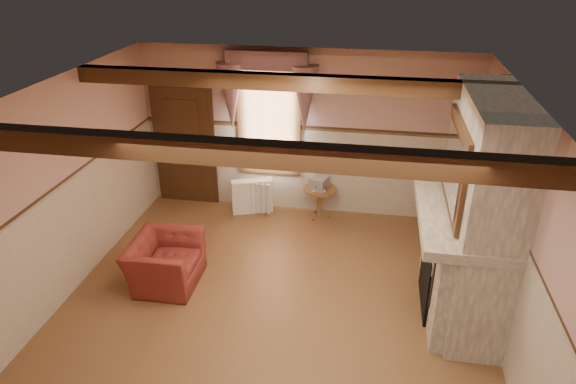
% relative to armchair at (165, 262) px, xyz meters
% --- Properties ---
extents(floor, '(5.50, 6.00, 0.01)m').
position_rel_armchair_xyz_m(floor, '(1.56, -0.48, -0.33)').
color(floor, brown).
rests_on(floor, ground).
extents(ceiling, '(5.50, 6.00, 0.01)m').
position_rel_armchair_xyz_m(ceiling, '(1.56, -0.48, 2.47)').
color(ceiling, silver).
rests_on(ceiling, wall_back).
extents(wall_back, '(5.50, 0.02, 2.80)m').
position_rel_armchair_xyz_m(wall_back, '(1.56, 2.52, 1.07)').
color(wall_back, tan).
rests_on(wall_back, floor).
extents(wall_left, '(0.02, 6.00, 2.80)m').
position_rel_armchair_xyz_m(wall_left, '(-1.19, -0.48, 1.07)').
color(wall_left, tan).
rests_on(wall_left, floor).
extents(wall_right, '(0.02, 6.00, 2.80)m').
position_rel_armchair_xyz_m(wall_right, '(4.31, -0.48, 1.07)').
color(wall_right, tan).
rests_on(wall_right, floor).
extents(wainscot, '(5.50, 6.00, 1.50)m').
position_rel_armchair_xyz_m(wainscot, '(1.56, -0.48, 0.42)').
color(wainscot, beige).
rests_on(wainscot, floor).
extents(chair_rail, '(5.50, 6.00, 0.08)m').
position_rel_armchair_xyz_m(chair_rail, '(1.56, -0.48, 1.17)').
color(chair_rail, black).
rests_on(chair_rail, wainscot).
extents(firebox, '(0.20, 0.95, 0.90)m').
position_rel_armchair_xyz_m(firebox, '(3.56, 0.12, 0.12)').
color(firebox, black).
rests_on(firebox, floor).
extents(armchair, '(0.90, 1.02, 0.65)m').
position_rel_armchair_xyz_m(armchair, '(0.00, 0.00, 0.00)').
color(armchair, maroon).
rests_on(armchair, floor).
extents(side_table, '(0.73, 0.73, 0.55)m').
position_rel_armchair_xyz_m(side_table, '(1.87, 2.22, -0.05)').
color(side_table, brown).
rests_on(side_table, floor).
extents(book_stack, '(0.34, 0.38, 0.20)m').
position_rel_armchair_xyz_m(book_stack, '(1.86, 2.22, 0.32)').
color(book_stack, '#B7AD8C').
rests_on(book_stack, side_table).
extents(radiator, '(0.72, 0.41, 0.60)m').
position_rel_armchair_xyz_m(radiator, '(0.70, 2.22, -0.03)').
color(radiator, white).
rests_on(radiator, floor).
extents(bowl, '(0.31, 0.31, 0.08)m').
position_rel_armchair_xyz_m(bowl, '(3.80, 0.34, 1.13)').
color(bowl, brown).
rests_on(bowl, mantel).
extents(mantel_clock, '(0.14, 0.24, 0.20)m').
position_rel_armchair_xyz_m(mantel_clock, '(3.80, 0.93, 1.19)').
color(mantel_clock, black).
rests_on(mantel_clock, mantel).
extents(oil_lamp, '(0.11, 0.11, 0.28)m').
position_rel_armchair_xyz_m(oil_lamp, '(3.80, 0.70, 1.23)').
color(oil_lamp, gold).
rests_on(oil_lamp, mantel).
extents(candle_red, '(0.06, 0.06, 0.16)m').
position_rel_armchair_xyz_m(candle_red, '(3.80, -0.32, 1.17)').
color(candle_red, '#A21413').
rests_on(candle_red, mantel).
extents(jar_yellow, '(0.06, 0.06, 0.12)m').
position_rel_armchair_xyz_m(jar_yellow, '(3.80, -0.10, 1.15)').
color(jar_yellow, gold).
rests_on(jar_yellow, mantel).
extents(fireplace, '(0.85, 2.00, 2.80)m').
position_rel_armchair_xyz_m(fireplace, '(3.98, 0.12, 1.07)').
color(fireplace, gray).
rests_on(fireplace, floor).
extents(mantel, '(1.05, 2.05, 0.12)m').
position_rel_armchair_xyz_m(mantel, '(3.80, 0.12, 1.03)').
color(mantel, gray).
rests_on(mantel, fireplace).
extents(overmantel_mirror, '(0.06, 1.44, 1.04)m').
position_rel_armchair_xyz_m(overmantel_mirror, '(3.62, 0.12, 1.64)').
color(overmantel_mirror, silver).
rests_on(overmantel_mirror, fireplace).
extents(door, '(1.10, 0.10, 2.10)m').
position_rel_armchair_xyz_m(door, '(-0.54, 2.46, 0.72)').
color(door, black).
rests_on(door, floor).
extents(window, '(1.06, 0.08, 2.02)m').
position_rel_armchair_xyz_m(window, '(0.96, 2.49, 1.32)').
color(window, white).
rests_on(window, wall_back).
extents(window_drapes, '(1.30, 0.14, 1.40)m').
position_rel_armchair_xyz_m(window_drapes, '(0.96, 2.40, 1.92)').
color(window_drapes, gray).
rests_on(window_drapes, wall_back).
extents(ceiling_beam_front, '(5.50, 0.18, 0.20)m').
position_rel_armchair_xyz_m(ceiling_beam_front, '(1.56, -1.68, 2.37)').
color(ceiling_beam_front, black).
rests_on(ceiling_beam_front, ceiling).
extents(ceiling_beam_back, '(5.50, 0.18, 0.20)m').
position_rel_armchair_xyz_m(ceiling_beam_back, '(1.56, 0.72, 2.37)').
color(ceiling_beam_back, black).
rests_on(ceiling_beam_back, ceiling).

